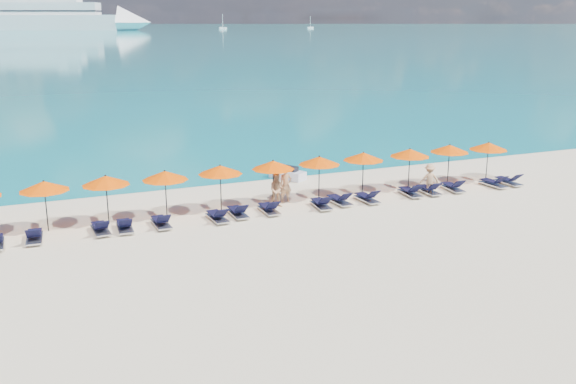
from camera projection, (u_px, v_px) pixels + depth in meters
name	position (u px, v px, depth m)	size (l,w,h in m)	color
ground	(315.00, 237.00, 27.02)	(1400.00, 1400.00, 0.00)	beige
sea	(25.00, 28.00, 615.01)	(1600.00, 1300.00, 0.01)	#1FA9B2
cruise_ship	(53.00, 16.00, 481.32)	(146.63, 73.83, 41.14)	white
sailboat_near	(223.00, 28.00, 527.37)	(6.60, 2.20, 12.11)	white
sailboat_far	(310.00, 27.00, 563.15)	(5.68, 1.89, 10.41)	white
jetski	(288.00, 174.00, 36.59)	(1.76, 2.26, 0.76)	white
beachgoer_a	(286.00, 185.00, 31.87)	(0.65, 0.42, 1.77)	tan
beachgoer_b	(277.00, 190.00, 31.06)	(0.81, 0.47, 1.67)	tan
beachgoer_c	(429.00, 179.00, 33.42)	(1.02, 0.48, 1.59)	tan
umbrella_1	(44.00, 186.00, 27.20)	(2.10, 2.10, 2.28)	black
umbrella_2	(106.00, 180.00, 28.15)	(2.10, 2.10, 2.28)	black
umbrella_3	(165.00, 175.00, 29.02)	(2.10, 2.10, 2.28)	black
umbrella_4	(220.00, 170.00, 30.10)	(2.10, 2.10, 2.28)	black
umbrella_5	(273.00, 165.00, 31.09)	(2.10, 2.10, 2.28)	black
umbrella_6	(319.00, 161.00, 32.03)	(2.10, 2.10, 2.28)	black
umbrella_7	(363.00, 156.00, 33.00)	(2.10, 2.10, 2.28)	black
umbrella_8	(410.00, 153.00, 33.92)	(2.10, 2.10, 2.28)	black
umbrella_9	(450.00, 149.00, 34.99)	(2.10, 2.10, 2.28)	black
umbrella_10	(488.00, 146.00, 35.65)	(2.10, 2.10, 2.28)	black
lounger_2	(34.00, 236.00, 26.36)	(0.74, 1.74, 0.66)	silver
lounger_3	(101.00, 228.00, 27.38)	(0.71, 1.73, 0.66)	silver
lounger_4	(125.00, 226.00, 27.68)	(0.71, 1.73, 0.66)	silver
lounger_5	(161.00, 222.00, 28.21)	(0.68, 1.72, 0.66)	silver
lounger_6	(218.00, 216.00, 29.03)	(0.71, 1.73, 0.66)	silver
lounger_7	(238.00, 212.00, 29.67)	(0.62, 1.70, 0.66)	silver
lounger_8	(269.00, 208.00, 30.20)	(0.63, 1.70, 0.66)	silver
lounger_9	(321.00, 204.00, 31.00)	(0.77, 1.75, 0.66)	silver
lounger_10	(340.00, 200.00, 31.63)	(0.75, 1.74, 0.66)	silver
lounger_11	(367.00, 198.00, 32.02)	(0.68, 1.72, 0.66)	silver
lounger_12	(410.00, 192.00, 33.12)	(0.75, 1.74, 0.66)	silver
lounger_13	(429.00, 190.00, 33.51)	(0.67, 1.72, 0.66)	silver
lounger_14	(453.00, 187.00, 34.06)	(0.79, 1.76, 0.66)	silver
lounger_15	(494.00, 183.00, 34.89)	(0.77, 1.75, 0.66)	silver
lounger_16	(508.00, 181.00, 35.33)	(0.72, 1.73, 0.66)	silver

